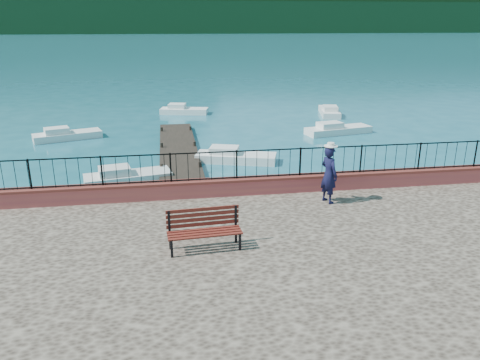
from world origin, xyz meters
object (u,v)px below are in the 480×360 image
object	(u,v)px
boat_0	(128,174)
boat_1	(236,154)
park_bench	(205,238)
boat_5	(329,109)
person	(329,175)
boat_3	(67,133)
boat_4	(184,109)
boat_2	(338,127)

from	to	relation	value
boat_0	boat_1	bearing A→B (deg)	13.47
park_bench	boat_0	bearing A→B (deg)	102.09
boat_0	boat_5	bearing A→B (deg)	32.88
boat_0	boat_1	size ratio (longest dim) A/B	0.93
person	boat_5	distance (m)	21.89
boat_0	boat_1	world-z (taller)	same
person	boat_5	xyz separation A→B (m)	(7.33, 20.55, -1.74)
boat_0	park_bench	bearing A→B (deg)	-85.69
boat_1	boat_3	bearing A→B (deg)	162.64
boat_1	boat_3	world-z (taller)	same
boat_4	boat_5	xyz separation A→B (m)	(11.03, -2.15, 0.00)
boat_1	boat_5	bearing A→B (deg)	68.80
person	boat_3	distance (m)	19.11
boat_2	boat_3	distance (m)	16.89
boat_3	boat_5	distance (m)	19.12
boat_1	boat_4	world-z (taller)	same
person	boat_4	world-z (taller)	person
person	boat_0	world-z (taller)	person
boat_3	boat_5	size ratio (longest dim) A/B	1.02
person	boat_5	world-z (taller)	person
park_bench	boat_1	distance (m)	12.09
boat_0	boat_3	xyz separation A→B (m)	(-4.19, 8.85, 0.00)
boat_3	boat_5	bearing A→B (deg)	-3.64
park_bench	boat_3	xyz separation A→B (m)	(-6.84, 18.16, -1.11)
boat_5	boat_1	bearing A→B (deg)	154.70
boat_2	boat_5	xyz separation A→B (m)	(1.58, 6.24, 0.00)
person	boat_2	size ratio (longest dim) A/B	0.44
boat_0	boat_5	distance (m)	19.93
boat_2	boat_0	bearing A→B (deg)	-160.30
park_bench	boat_5	size ratio (longest dim) A/B	0.50
boat_5	boat_3	bearing A→B (deg)	118.20
boat_1	boat_5	distance (m)	14.61
person	boat_0	xyz separation A→B (m)	(-6.91, 6.60, -1.74)
park_bench	boat_3	distance (m)	19.44
boat_0	boat_3	bearing A→B (deg)	103.81
park_bench	boat_1	size ratio (longest dim) A/B	0.48
boat_0	boat_3	size ratio (longest dim) A/B	0.96
park_bench	boat_2	distance (m)	19.78
park_bench	person	bearing A→B (deg)	28.66
boat_0	boat_2	size ratio (longest dim) A/B	0.88
boat_2	boat_3	xyz separation A→B (m)	(-16.85, 1.14, 0.00)
boat_2	boat_4	distance (m)	12.63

